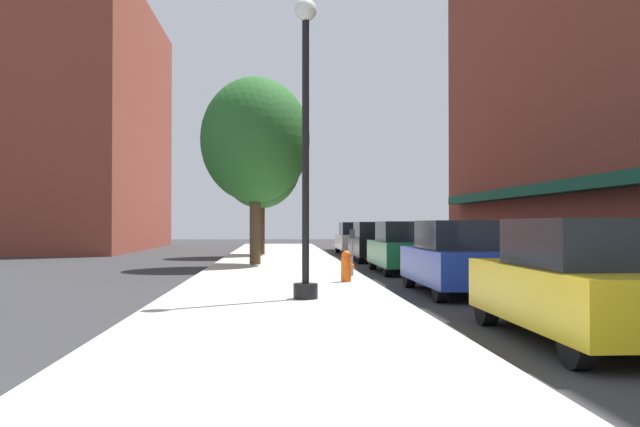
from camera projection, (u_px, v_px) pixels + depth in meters
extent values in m
plane|color=#2D2D30|center=(396.00, 270.00, 22.94)|extent=(90.00, 90.00, 0.00)
cube|color=#B7B2A8|center=(279.00, 267.00, 23.69)|extent=(4.80, 50.00, 0.12)
cube|color=#144C38|center=(564.00, 187.00, 27.45)|extent=(0.90, 34.00, 0.50)
cube|color=brown|center=(99.00, 126.00, 41.07)|extent=(6.00, 18.00, 15.07)
cube|color=#144C38|center=(42.00, 199.00, 40.80)|extent=(0.90, 15.30, 0.50)
cylinder|color=black|center=(306.00, 291.00, 13.15)|extent=(0.48, 0.48, 0.30)
cylinder|color=black|center=(306.00, 151.00, 13.19)|extent=(0.14, 0.14, 5.20)
sphere|color=silver|center=(306.00, 10.00, 13.23)|extent=(0.44, 0.44, 0.44)
cylinder|color=#E05614|center=(346.00, 269.00, 16.99)|extent=(0.26, 0.26, 0.62)
sphere|color=#E05614|center=(346.00, 255.00, 17.00)|extent=(0.24, 0.24, 0.24)
cylinder|color=#E05614|center=(352.00, 266.00, 17.00)|extent=(0.12, 0.10, 0.10)
cylinder|color=slate|center=(352.00, 257.00, 18.92)|extent=(0.06, 0.06, 1.05)
cube|color=#33383D|center=(352.00, 234.00, 18.93)|extent=(0.14, 0.09, 0.26)
cylinder|color=#422D1E|center=(261.00, 223.00, 31.94)|extent=(0.40, 0.40, 2.97)
ellipsoid|color=#235B23|center=(261.00, 162.00, 31.98)|extent=(3.89, 3.89, 4.47)
cylinder|color=#4C3823|center=(255.00, 222.00, 24.26)|extent=(0.40, 0.40, 3.03)
ellipsoid|color=#235B23|center=(255.00, 140.00, 24.31)|extent=(3.95, 3.95, 4.54)
cylinder|color=black|center=(486.00, 305.00, 10.52)|extent=(0.22, 0.64, 0.64)
cylinder|color=black|center=(583.00, 304.00, 10.62)|extent=(0.22, 0.64, 0.64)
cylinder|color=black|center=(577.00, 340.00, 7.33)|extent=(0.22, 0.64, 0.64)
cube|color=gold|center=(581.00, 295.00, 8.98)|extent=(1.80, 4.30, 0.76)
cube|color=black|center=(585.00, 243.00, 8.84)|extent=(1.56, 2.20, 0.64)
cylinder|color=black|center=(409.00, 275.00, 16.71)|extent=(0.22, 0.64, 0.64)
cylinder|color=black|center=(471.00, 274.00, 16.81)|extent=(0.22, 0.64, 0.64)
cylinder|color=black|center=(440.00, 287.00, 13.52)|extent=(0.22, 0.64, 0.64)
cylinder|color=black|center=(516.00, 286.00, 13.62)|extent=(0.22, 0.64, 0.64)
cube|color=#1E389E|center=(457.00, 266.00, 15.17)|extent=(1.80, 4.30, 0.76)
cube|color=black|center=(459.00, 235.00, 15.03)|extent=(1.56, 2.20, 0.64)
cylinder|color=black|center=(372.00, 260.00, 23.20)|extent=(0.22, 0.64, 0.64)
cylinder|color=black|center=(417.00, 260.00, 23.30)|extent=(0.22, 0.64, 0.64)
cylinder|color=black|center=(388.00, 266.00, 20.01)|extent=(0.22, 0.64, 0.64)
cylinder|color=black|center=(439.00, 266.00, 20.11)|extent=(0.22, 0.64, 0.64)
cube|color=#196638|center=(403.00, 253.00, 21.66)|extent=(1.80, 4.30, 0.76)
cube|color=black|center=(404.00, 231.00, 21.52)|extent=(1.56, 2.20, 0.64)
cylinder|color=black|center=(352.00, 252.00, 29.71)|extent=(0.22, 0.64, 0.64)
cylinder|color=black|center=(387.00, 252.00, 29.81)|extent=(0.22, 0.64, 0.64)
cylinder|color=black|center=(361.00, 256.00, 26.52)|extent=(0.22, 0.64, 0.64)
cylinder|color=black|center=(400.00, 256.00, 26.62)|extent=(0.22, 0.64, 0.64)
cube|color=black|center=(374.00, 246.00, 28.17)|extent=(1.80, 4.30, 0.76)
cube|color=black|center=(375.00, 230.00, 28.03)|extent=(1.56, 2.20, 0.64)
cylinder|color=black|center=(338.00, 247.00, 36.68)|extent=(0.22, 0.64, 0.64)
cylinder|color=black|center=(366.00, 247.00, 36.78)|extent=(0.22, 0.64, 0.64)
cylinder|color=black|center=(343.00, 249.00, 33.49)|extent=(0.22, 0.64, 0.64)
cylinder|color=black|center=(375.00, 249.00, 33.59)|extent=(0.22, 0.64, 0.64)
cube|color=#B2B2BA|center=(355.00, 242.00, 35.14)|extent=(1.80, 4.30, 0.76)
cube|color=black|center=(356.00, 228.00, 35.00)|extent=(1.56, 2.20, 0.64)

